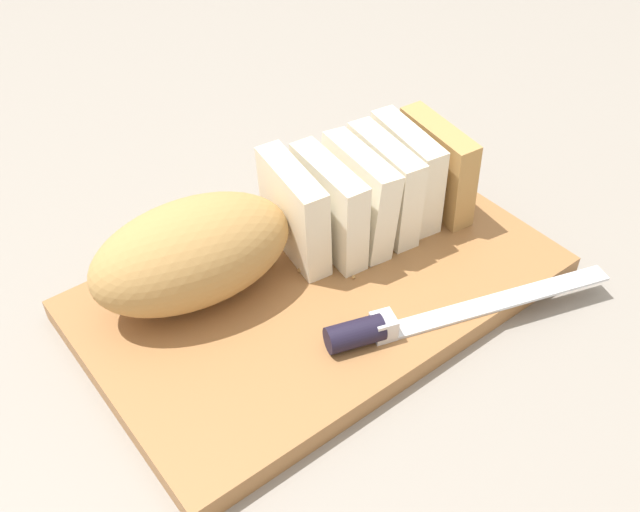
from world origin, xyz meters
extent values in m
plane|color=gray|center=(0.00, 0.00, 0.00)|extent=(3.00, 3.00, 0.00)
cube|color=#9E6B3D|center=(0.00, 0.00, 0.01)|extent=(0.45, 0.27, 0.02)
ellipsoid|color=tan|center=(-0.10, 0.06, 0.07)|extent=(0.20, 0.13, 0.10)
cube|color=#F2E8CC|center=(0.01, 0.05, 0.07)|extent=(0.05, 0.11, 0.10)
cube|color=#F2E8CC|center=(0.04, 0.03, 0.07)|extent=(0.04, 0.10, 0.10)
cube|color=#F2E8CC|center=(0.07, 0.03, 0.07)|extent=(0.04, 0.11, 0.10)
cube|color=#F2E8CC|center=(0.10, 0.03, 0.07)|extent=(0.04, 0.10, 0.10)
cube|color=#F2E8CC|center=(0.14, 0.03, 0.07)|extent=(0.04, 0.11, 0.10)
cube|color=tan|center=(0.17, 0.02, 0.07)|extent=(0.04, 0.11, 0.10)
cube|color=silver|center=(0.11, -0.13, 0.02)|extent=(0.23, 0.09, 0.00)
cylinder|color=black|center=(-0.03, -0.08, 0.03)|extent=(0.06, 0.04, 0.02)
cube|color=silver|center=(0.00, -0.09, 0.03)|extent=(0.03, 0.03, 0.02)
sphere|color=tan|center=(-0.02, 0.05, 0.03)|extent=(0.01, 0.01, 0.01)
sphere|color=tan|center=(0.03, -0.02, 0.02)|extent=(0.00, 0.00, 0.00)
sphere|color=tan|center=(-0.01, 0.02, 0.02)|extent=(0.00, 0.00, 0.00)
camera|label=1|loc=(-0.31, -0.40, 0.50)|focal=40.50mm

